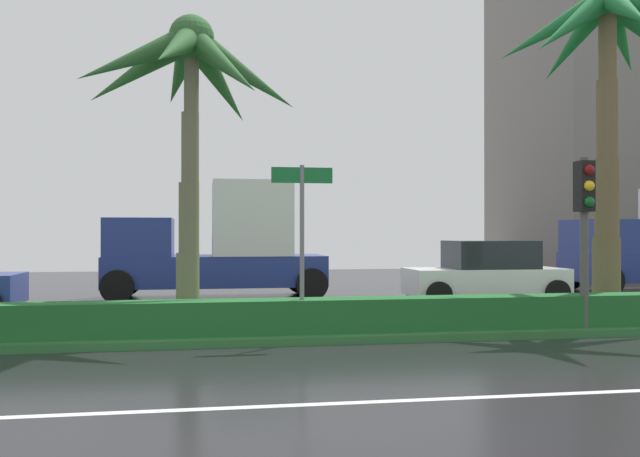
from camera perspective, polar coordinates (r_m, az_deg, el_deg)
The scene contains 10 objects.
ground_plane at distance 14.90m, azimuth -8.61°, elevation -8.03°, with size 90.00×42.00×0.10m, color black.
near_lane_divider_stripe at distance 8.01m, azimuth -7.61°, elevation -14.40°, with size 81.00×0.14×0.01m, color white.
median_strip at distance 13.89m, azimuth -8.53°, elevation -8.07°, with size 85.50×4.00×0.15m, color #2D6B33.
median_hedge at distance 12.46m, azimuth -8.39°, elevation -7.24°, with size 76.50×0.70×0.60m.
palm_tree_centre_left at distance 14.30m, azimuth -10.71°, elevation 11.87°, with size 4.49×4.73×6.12m.
palm_tree_centre at distance 16.56m, azimuth 22.56°, elevation 12.98°, with size 4.62×4.71×7.31m.
traffic_signal_median_right at distance 14.02m, azimuth 20.91°, elevation 1.40°, with size 0.28×0.43×3.22m.
street_name_sign at distance 12.36m, azimuth -1.49°, elevation 0.28°, with size 1.10×0.08×3.00m.
box_truck_lead at distance 20.85m, azimuth -8.34°, elevation -1.42°, with size 6.40×2.64×3.46m.
car_in_traffic_second at distance 19.68m, azimuth 13.53°, elevation -3.58°, with size 4.30×2.02×1.72m.
Camera 1 is at (-0.29, -5.76, 1.95)m, focal length 38.98 mm.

